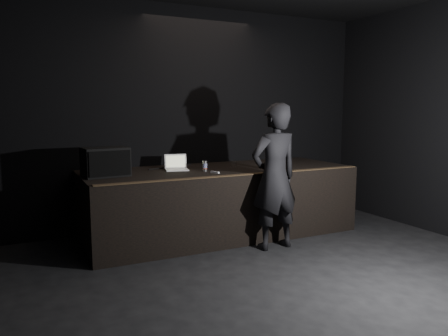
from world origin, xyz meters
The scene contains 11 objects.
ground centered at (0.00, 0.00, 0.00)m, with size 7.00×7.00×0.00m, color black.
room_walls centered at (0.00, 0.00, 2.02)m, with size 6.10×7.10×3.52m.
stage_riser centered at (0.00, 2.73, 0.50)m, with size 4.00×1.50×1.00m, color black.
riser_lip centered at (0.00, 2.02, 1.01)m, with size 3.92×0.10×0.01m, color brown.
stage_monitor centered at (-1.67, 2.72, 1.19)m, with size 0.61×0.47×0.38m.
cable centered at (-0.60, 3.19, 1.01)m, with size 0.02×0.02×0.89m, color black.
laptop centered at (-0.62, 2.88, 1.06)m, with size 0.38×0.35×0.22m.
beer_can centered at (-0.31, 2.55, 1.08)m, with size 0.06×0.06×0.15m.
plastic_cup centered at (0.23, 2.70, 1.05)m, with size 0.08×0.08×0.11m, color white.
wii_remote centered at (-0.25, 2.33, 1.01)m, with size 0.03×0.14×0.03m, color silver.
person centered at (0.37, 1.78, 0.98)m, with size 0.72×0.47×1.97m, color black.
Camera 1 is at (-2.76, -3.12, 1.89)m, focal length 35.00 mm.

